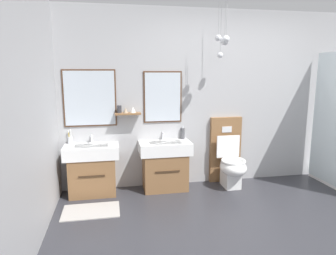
# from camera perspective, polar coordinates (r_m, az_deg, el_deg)

# --- Properties ---
(ground_plane) EXTENTS (6.34, 4.87, 0.10)m
(ground_plane) POSITION_cam_1_polar(r_m,az_deg,el_deg) (3.56, 21.31, -19.36)
(ground_plane) COLOR #2D2D33
(ground_plane) RESTS_ON ground
(wall_back) EXTENTS (5.14, 0.65, 2.56)m
(wall_back) POSITION_cam_1_polar(r_m,az_deg,el_deg) (4.69, 10.67, 5.44)
(wall_back) COLOR #A8A8AA
(wall_back) RESTS_ON ground
(wall_left) EXTENTS (0.12, 3.67, 2.56)m
(wall_left) POSITION_cam_1_polar(r_m,az_deg,el_deg) (2.73, -27.18, 0.85)
(wall_left) COLOR #A8A8AA
(wall_left) RESTS_ON ground
(bath_mat) EXTENTS (0.68, 0.44, 0.01)m
(bath_mat) POSITION_cam_1_polar(r_m,az_deg,el_deg) (3.95, -14.20, -14.93)
(bath_mat) COLOR #9E9993
(bath_mat) RESTS_ON ground
(vanity_sink_left) EXTENTS (0.73, 0.43, 0.69)m
(vanity_sink_left) POSITION_cam_1_polar(r_m,az_deg,el_deg) (4.34, -13.99, -7.42)
(vanity_sink_left) COLOR brown
(vanity_sink_left) RESTS_ON ground
(tap_on_left_sink) EXTENTS (0.03, 0.13, 0.11)m
(tap_on_left_sink) POSITION_cam_1_polar(r_m,az_deg,el_deg) (4.38, -14.12, -1.87)
(tap_on_left_sink) COLOR silver
(tap_on_left_sink) RESTS_ON vanity_sink_left
(vanity_sink_right) EXTENTS (0.73, 0.43, 0.69)m
(vanity_sink_right) POSITION_cam_1_polar(r_m,az_deg,el_deg) (4.39, -0.59, -6.88)
(vanity_sink_right) COLOR brown
(vanity_sink_right) RESTS_ON ground
(tap_on_right_sink) EXTENTS (0.03, 0.13, 0.11)m
(tap_on_right_sink) POSITION_cam_1_polar(r_m,az_deg,el_deg) (4.43, -0.93, -1.40)
(tap_on_right_sink) COLOR silver
(tap_on_right_sink) RESTS_ON vanity_sink_right
(toilet) EXTENTS (0.48, 0.62, 1.00)m
(toilet) POSITION_cam_1_polar(r_m,az_deg,el_deg) (4.62, 11.37, -6.08)
(toilet) COLOR brown
(toilet) RESTS_ON ground
(toothbrush_cup) EXTENTS (0.07, 0.07, 0.20)m
(toothbrush_cup) POSITION_cam_1_polar(r_m,az_deg,el_deg) (4.39, -17.82, -2.23)
(toothbrush_cup) COLOR silver
(toothbrush_cup) RESTS_ON vanity_sink_left
(soap_dispenser) EXTENTS (0.06, 0.06, 0.20)m
(soap_dispenser) POSITION_cam_1_polar(r_m,az_deg,el_deg) (4.48, 2.78, -1.08)
(soap_dispenser) COLOR #4C4C51
(soap_dispenser) RESTS_ON vanity_sink_right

